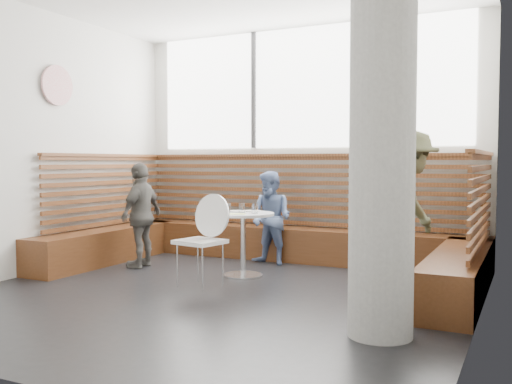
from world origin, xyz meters
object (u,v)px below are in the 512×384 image
at_px(cafe_chair, 204,232).
at_px(adult_man, 409,209).
at_px(child_back, 271,218).
at_px(child_left, 141,215).
at_px(concrete_column, 382,129).
at_px(cafe_table, 243,231).

xyz_separation_m(cafe_chair, adult_man, (2.03, 0.88, 0.26)).
distance_m(cafe_chair, adult_man, 2.23).
relative_size(adult_man, child_back, 1.38).
height_order(adult_man, child_left, adult_man).
bearing_deg(child_left, concrete_column, 62.33).
height_order(cafe_table, adult_man, adult_man).
xyz_separation_m(adult_man, child_left, (-3.32, -0.30, -0.18)).
distance_m(cafe_table, child_back, 0.86).
bearing_deg(cafe_chair, concrete_column, -12.94).
relative_size(cafe_chair, adult_man, 0.59).
bearing_deg(child_back, child_left, -135.55).
height_order(concrete_column, child_back, concrete_column).
bearing_deg(child_left, adult_man, 91.62).
bearing_deg(child_back, cafe_chair, -82.85).
bearing_deg(concrete_column, cafe_chair, 155.93).
height_order(cafe_table, cafe_chair, cafe_chair).
height_order(concrete_column, adult_man, concrete_column).
bearing_deg(cafe_table, cafe_chair, -105.56).
relative_size(concrete_column, child_back, 2.61).
xyz_separation_m(cafe_chair, child_back, (0.14, 1.46, 0.03)).
height_order(concrete_column, child_left, concrete_column).
relative_size(concrete_column, cafe_chair, 3.21).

